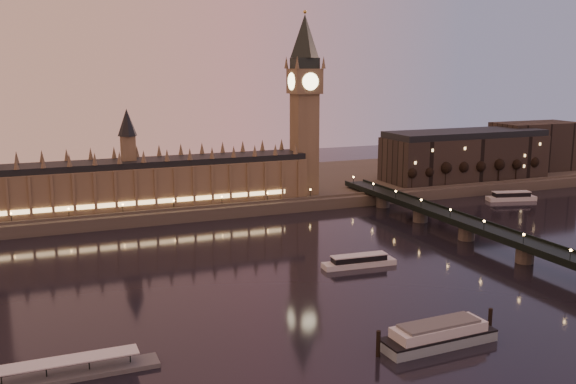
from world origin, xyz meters
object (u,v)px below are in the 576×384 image
cruise_boat_b (511,196)px  moored_barge (439,335)px  cruise_boat_a (359,261)px  pontoon_pier (72,372)px

cruise_boat_b → moored_barge: size_ratio=0.74×
cruise_boat_a → cruise_boat_b: (146.55, 79.53, 0.26)m
cruise_boat_a → cruise_boat_b: bearing=32.4°
cruise_boat_b → moored_barge: 222.60m
cruise_boat_a → moored_barge: size_ratio=0.75×
cruise_boat_b → pontoon_pier: 293.24m
pontoon_pier → moored_barge: bearing=-11.2°
pontoon_pier → cruise_boat_a: bearing=25.5°
cruise_boat_b → pontoon_pier: bearing=-138.9°
cruise_boat_a → pontoon_pier: 126.60m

